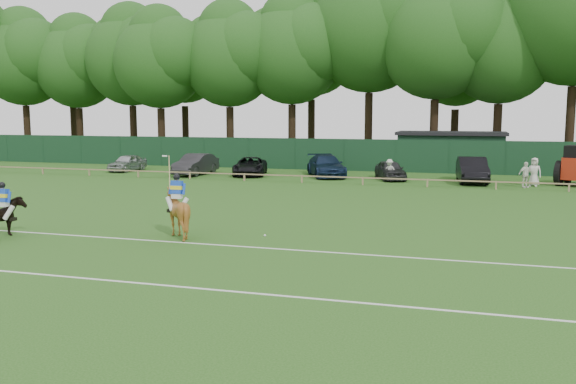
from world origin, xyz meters
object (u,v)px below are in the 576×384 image
at_px(sedan_navy, 326,166).
at_px(spectator_left, 390,170).
at_px(suv_black, 250,166).
at_px(estate_black, 472,170).
at_px(sedan_grey, 196,164).
at_px(spectator_right, 534,172).
at_px(horse_chestnut, 177,213).
at_px(hatch_grey, 390,170).
at_px(utility_shed, 451,151).
at_px(polo_ball, 265,235).
at_px(spectator_mid, 525,175).
at_px(sedan_silver, 127,163).
at_px(horse_dark, 4,218).

relative_size(sedan_navy, spectator_left, 3.57).
height_order(suv_black, estate_black, estate_black).
height_order(sedan_grey, sedan_navy, sedan_grey).
bearing_deg(spectator_right, horse_chestnut, -104.30).
height_order(hatch_grey, utility_shed, utility_shed).
height_order(polo_ball, utility_shed, utility_shed).
relative_size(hatch_grey, spectator_mid, 2.44).
height_order(horse_chestnut, sedan_navy, horse_chestnut).
bearing_deg(sedan_silver, horse_dark, -66.74).
distance_m(estate_black, spectator_right, 3.82).
distance_m(horse_chestnut, spectator_mid, 23.68).
relative_size(hatch_grey, utility_shed, 0.46).
distance_m(sedan_grey, suv_black, 4.06).
bearing_deg(spectator_right, hatch_grey, -167.30).
distance_m(spectator_mid, utility_shed, 11.69).
bearing_deg(spectator_mid, polo_ball, -150.77).
bearing_deg(horse_chestnut, estate_black, -119.26).
height_order(spectator_right, utility_shed, utility_shed).
bearing_deg(utility_shed, polo_ball, -101.14).
height_order(spectator_mid, polo_ball, spectator_mid).
bearing_deg(horse_dark, sedan_silver, -71.66).
bearing_deg(suv_black, hatch_grey, -14.01).
height_order(horse_chestnut, sedan_grey, horse_chestnut).
bearing_deg(suv_black, polo_ball, -82.58).
relative_size(horse_dark, spectator_mid, 1.08).
height_order(horse_chestnut, estate_black, horse_chestnut).
relative_size(sedan_grey, spectator_mid, 2.95).
relative_size(polo_ball, utility_shed, 0.01).
relative_size(horse_chestnut, suv_black, 0.38).
bearing_deg(polo_ball, horse_chestnut, -162.99).
relative_size(sedan_navy, spectator_right, 2.97).
relative_size(sedan_grey, suv_black, 0.98).
distance_m(sedan_navy, polo_ball, 21.61).
relative_size(horse_chestnut, spectator_left, 1.22).
height_order(horse_dark, sedan_silver, horse_dark).
bearing_deg(spectator_left, sedan_grey, -167.50).
height_order(spectator_right, polo_ball, spectator_right).
relative_size(sedan_navy, estate_black, 1.05).
bearing_deg(spectator_right, sedan_silver, -162.69).
bearing_deg(utility_shed, horse_chestnut, -106.30).
relative_size(spectator_left, spectator_mid, 0.93).
height_order(horse_dark, horse_chestnut, horse_chestnut).
distance_m(sedan_grey, spectator_mid, 22.61).
distance_m(sedan_silver, polo_ball, 27.99).
bearing_deg(sedan_navy, sedan_grey, 164.75).
bearing_deg(spectator_left, horse_dark, -102.90).
height_order(sedan_silver, spectator_left, spectator_left).
height_order(sedan_grey, polo_ball, sedan_grey).
xyz_separation_m(estate_black, spectator_right, (3.68, -1.03, 0.06)).
bearing_deg(sedan_grey, sedan_silver, 172.62).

